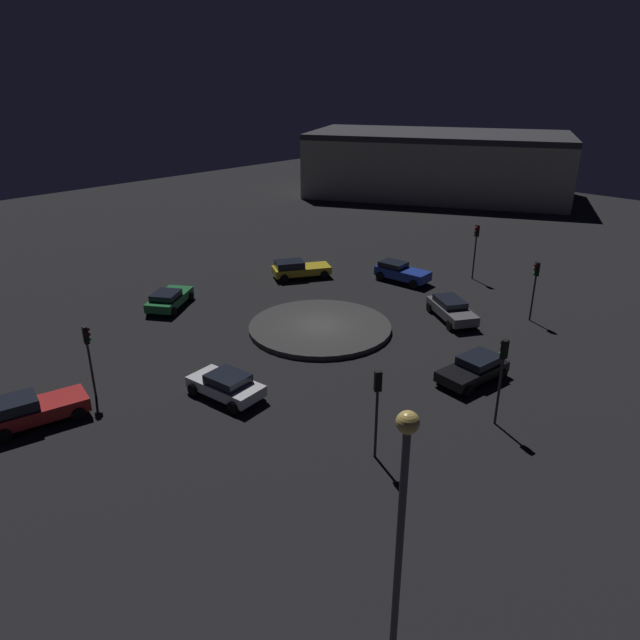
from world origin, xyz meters
TOP-DOWN VIEW (x-y plane):
  - ground_plane at (0.00, 0.00)m, footprint 116.16×116.16m
  - roundabout_island at (0.00, 0.00)m, footprint 9.15×9.15m
  - car_black at (0.80, -10.62)m, footprint 4.29×2.53m
  - car_red at (-17.25, 2.22)m, footprint 4.74×2.80m
  - car_white at (-9.46, -2.42)m, footprint 2.46×4.16m
  - car_blue at (11.26, 1.89)m, footprint 2.19×4.38m
  - car_yellow at (6.34, 8.40)m, footprint 4.85×3.91m
  - car_green at (-4.52, 10.29)m, footprint 4.56×3.85m
  - car_grey at (7.30, -5.16)m, footprint 3.92×4.73m
  - traffic_light_east at (15.74, -1.88)m, footprint 0.37×0.32m
  - traffic_light_south at (-2.27, -13.53)m, footprint 0.33×0.38m
  - traffic_light_southeast at (10.77, -9.07)m, footprint 0.39×0.38m
  - traffic_light_southwest at (-8.21, -11.05)m, footprint 0.37×0.39m
  - traffic_light_west at (-14.01, 2.52)m, footprint 0.38×0.33m
  - streetlamp_southwest at (-16.44, -18.10)m, footprint 0.51×0.51m
  - store_building at (43.23, 19.70)m, footprint 28.96×36.41m

SIDE VIEW (x-z plane):
  - ground_plane at x=0.00m, z-range 0.00..0.00m
  - roundabout_island at x=0.00m, z-range 0.00..0.33m
  - car_green at x=-4.52m, z-range 0.04..1.35m
  - car_black at x=0.80m, z-range 0.04..1.35m
  - car_white at x=-9.46m, z-range 0.04..1.38m
  - car_grey at x=7.30m, z-range 0.05..1.43m
  - car_yellow at x=6.34m, z-range 0.04..1.48m
  - car_red at x=-17.25m, z-range 0.02..1.55m
  - car_blue at x=11.26m, z-range 0.05..1.52m
  - traffic_light_west at x=-14.01m, z-range 0.83..4.73m
  - traffic_light_southeast at x=10.77m, z-range 0.86..4.89m
  - traffic_light_southwest at x=-8.21m, z-range 0.88..5.04m
  - traffic_light_south at x=-2.27m, z-range 0.91..5.25m
  - traffic_light_east at x=15.74m, z-range 0.92..5.29m
  - store_building at x=43.23m, z-range 0.00..8.06m
  - streetlamp_southwest at x=-16.44m, z-range 1.24..10.18m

